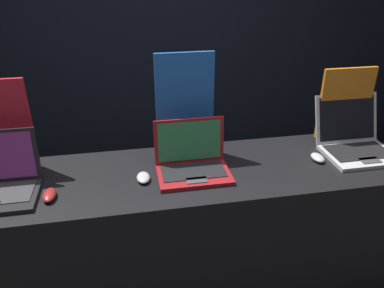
{
  "coord_description": "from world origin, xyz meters",
  "views": [
    {
      "loc": [
        -0.29,
        -1.28,
        1.87
      ],
      "look_at": [
        0.01,
        0.29,
        1.07
      ],
      "focal_mm": 35.0,
      "sensor_mm": 36.0,
      "label": 1
    }
  ],
  "objects_px": {
    "mouse_front": "(49,195)",
    "mouse_back": "(318,158)",
    "laptop_back": "(355,140)",
    "laptop_middle": "(192,161)",
    "promo_stand_back": "(344,107)",
    "promo_stand_middle": "(185,108)",
    "mouse_middle": "(143,178)"
  },
  "relations": [
    {
      "from": "laptop_middle",
      "to": "mouse_front",
      "type": "bearing_deg",
      "value": -170.61
    },
    {
      "from": "laptop_middle",
      "to": "mouse_back",
      "type": "relative_size",
      "value": 3.56
    },
    {
      "from": "mouse_back",
      "to": "promo_stand_back",
      "type": "distance_m",
      "value": 0.37
    },
    {
      "from": "promo_stand_middle",
      "to": "promo_stand_back",
      "type": "height_order",
      "value": "promo_stand_middle"
    },
    {
      "from": "laptop_back",
      "to": "promo_stand_back",
      "type": "bearing_deg",
      "value": 90.0
    },
    {
      "from": "mouse_front",
      "to": "laptop_middle",
      "type": "height_order",
      "value": "laptop_middle"
    },
    {
      "from": "mouse_front",
      "to": "mouse_back",
      "type": "height_order",
      "value": "mouse_front"
    },
    {
      "from": "promo_stand_middle",
      "to": "mouse_back",
      "type": "distance_m",
      "value": 0.74
    },
    {
      "from": "mouse_front",
      "to": "laptop_middle",
      "type": "relative_size",
      "value": 0.31
    },
    {
      "from": "laptop_middle",
      "to": "promo_stand_back",
      "type": "height_order",
      "value": "promo_stand_back"
    },
    {
      "from": "mouse_front",
      "to": "mouse_middle",
      "type": "distance_m",
      "value": 0.42
    },
    {
      "from": "laptop_back",
      "to": "laptop_middle",
      "type": "bearing_deg",
      "value": -176.37
    },
    {
      "from": "mouse_front",
      "to": "laptop_back",
      "type": "bearing_deg",
      "value": 6.07
    },
    {
      "from": "mouse_back",
      "to": "laptop_middle",
      "type": "bearing_deg",
      "value": 179.24
    },
    {
      "from": "mouse_back",
      "to": "promo_stand_back",
      "type": "xyz_separation_m",
      "value": [
        0.24,
        0.21,
        0.18
      ]
    },
    {
      "from": "mouse_front",
      "to": "mouse_back",
      "type": "xyz_separation_m",
      "value": [
        1.32,
        0.1,
        -0.0
      ]
    },
    {
      "from": "laptop_middle",
      "to": "mouse_middle",
      "type": "distance_m",
      "value": 0.25
    },
    {
      "from": "laptop_middle",
      "to": "promo_stand_middle",
      "type": "xyz_separation_m",
      "value": [
        0.0,
        0.2,
        0.2
      ]
    },
    {
      "from": "promo_stand_middle",
      "to": "laptop_back",
      "type": "distance_m",
      "value": 0.94
    },
    {
      "from": "mouse_front",
      "to": "mouse_back",
      "type": "relative_size",
      "value": 1.12
    },
    {
      "from": "promo_stand_back",
      "to": "laptop_back",
      "type": "bearing_deg",
      "value": -90.0
    },
    {
      "from": "promo_stand_middle",
      "to": "laptop_back",
      "type": "relative_size",
      "value": 1.48
    },
    {
      "from": "laptop_back",
      "to": "mouse_back",
      "type": "height_order",
      "value": "laptop_back"
    },
    {
      "from": "promo_stand_back",
      "to": "mouse_middle",
      "type": "bearing_deg",
      "value": -168.07
    },
    {
      "from": "mouse_back",
      "to": "laptop_back",
      "type": "bearing_deg",
      "value": 15.28
    },
    {
      "from": "promo_stand_middle",
      "to": "mouse_front",
      "type": "bearing_deg",
      "value": -154.91
    },
    {
      "from": "mouse_middle",
      "to": "promo_stand_back",
      "type": "height_order",
      "value": "promo_stand_back"
    },
    {
      "from": "laptop_back",
      "to": "mouse_back",
      "type": "bearing_deg",
      "value": -164.72
    },
    {
      "from": "mouse_front",
      "to": "mouse_middle",
      "type": "relative_size",
      "value": 1.08
    },
    {
      "from": "promo_stand_middle",
      "to": "mouse_back",
      "type": "height_order",
      "value": "promo_stand_middle"
    },
    {
      "from": "promo_stand_middle",
      "to": "laptop_back",
      "type": "xyz_separation_m",
      "value": [
        0.9,
        -0.14,
        -0.2
      ]
    },
    {
      "from": "laptop_middle",
      "to": "promo_stand_middle",
      "type": "bearing_deg",
      "value": 90.0
    }
  ]
}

